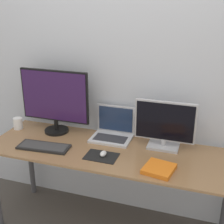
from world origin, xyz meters
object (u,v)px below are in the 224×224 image
(mug, at_px, (18,123))
(monitor_left, at_px, (55,100))
(laptop, at_px, (113,130))
(keyboard, at_px, (44,147))
(monitor_right, at_px, (165,125))
(book, at_px, (159,169))
(mouse, at_px, (103,154))

(mug, bearing_deg, monitor_left, 8.52)
(laptop, height_order, keyboard, laptop)
(monitor_left, xyz_separation_m, laptop, (0.48, 0.05, -0.22))
(laptop, distance_m, mug, 0.83)
(monitor_left, relative_size, monitor_right, 1.30)
(book, distance_m, mug, 1.31)
(laptop, relative_size, book, 1.41)
(keyboard, relative_size, mouse, 5.81)
(monitor_right, distance_m, keyboard, 0.92)
(keyboard, height_order, mug, mug)
(monitor_right, distance_m, book, 0.38)
(monitor_left, height_order, book, monitor_left)
(keyboard, distance_m, book, 0.88)
(laptop, xyz_separation_m, keyboard, (-0.44, -0.34, -0.05))
(laptop, relative_size, keyboard, 0.78)
(monitor_right, relative_size, mouse, 6.49)
(monitor_left, distance_m, book, 1.03)
(mouse, bearing_deg, monitor_left, 151.67)
(monitor_left, height_order, laptop, monitor_left)
(keyboard, distance_m, mouse, 0.47)
(monitor_right, bearing_deg, mouse, -143.83)
(monitor_right, xyz_separation_m, laptop, (-0.42, 0.05, -0.12))
(mouse, bearing_deg, monitor_right, 36.17)
(monitor_left, xyz_separation_m, keyboard, (0.05, -0.30, -0.27))
(book, bearing_deg, keyboard, 177.03)
(laptop, bearing_deg, monitor_left, -174.51)
(book, bearing_deg, monitor_right, 94.98)
(keyboard, relative_size, mug, 4.16)
(book, relative_size, mug, 2.30)
(mouse, xyz_separation_m, book, (0.41, -0.06, -0.01))
(mouse, distance_m, mug, 0.89)
(laptop, distance_m, book, 0.59)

